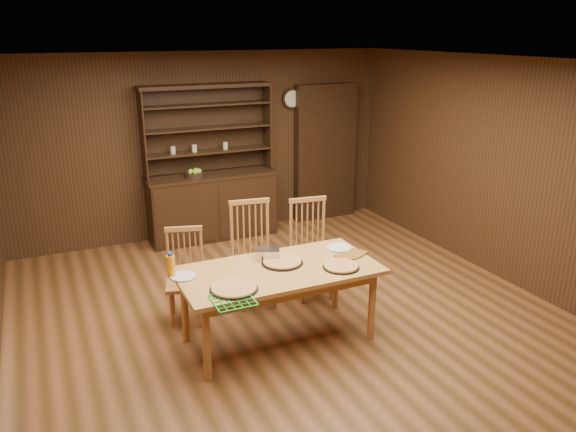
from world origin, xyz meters
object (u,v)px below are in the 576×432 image
chair_left (186,272)px  juice_bottle (171,266)px  china_hutch (212,197)px  dining_table (278,277)px  chair_right (310,244)px  chair_center (252,249)px

chair_left → juice_bottle: juice_bottle is taller
juice_bottle → china_hutch: bearing=66.0°
chair_left → china_hutch: bearing=82.0°
china_hutch → dining_table: (-0.29, -3.02, 0.07)m
china_hutch → chair_right: (0.46, -2.21, -0.01)m
chair_left → dining_table: bearing=-34.4°
chair_right → juice_bottle: chair_right is taller
dining_table → chair_right: chair_right is taller
china_hutch → chair_left: 2.40m
china_hutch → chair_left: size_ratio=2.24×
china_hutch → chair_right: china_hutch is taller
chair_left → chair_right: size_ratio=0.88×
chair_center → chair_left: bearing=-165.4°
china_hutch → chair_center: 2.12m
chair_left → chair_right: (1.43, -0.01, 0.07)m
dining_table → chair_right: (0.74, 0.81, -0.08)m
chair_left → chair_center: bearing=22.0°
china_hutch → juice_bottle: (-1.24, -2.78, 0.26)m
chair_left → chair_right: chair_right is taller
china_hutch → dining_table: 3.03m
dining_table → juice_bottle: size_ratio=7.96×
chair_left → chair_center: 0.78m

